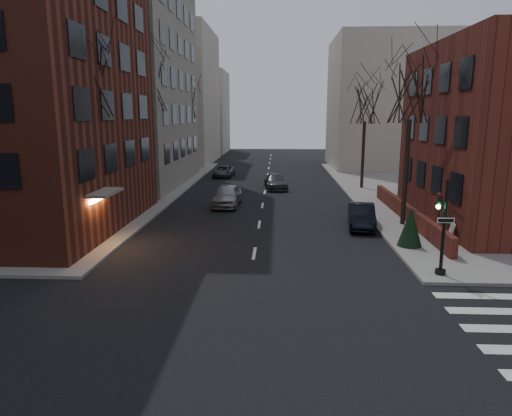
{
  "coord_description": "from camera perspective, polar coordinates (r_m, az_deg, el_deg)",
  "views": [
    {
      "loc": [
        1.11,
        -9.59,
        6.78
      ],
      "look_at": [
        0.02,
        13.41,
        2.0
      ],
      "focal_mm": 32.0,
      "sensor_mm": 36.0,
      "label": 1
    }
  ],
  "objects": [
    {
      "name": "ground",
      "position": [
        11.79,
        -3.45,
        -23.38
      ],
      "size": [
        160.0,
        160.0,
        0.0
      ],
      "primitive_type": "plane",
      "color": "black",
      "rests_on": "ground"
    },
    {
      "name": "building_left_tan",
      "position": [
        47.75,
        -20.88,
        19.7
      ],
      "size": [
        18.0,
        18.0,
        28.0
      ],
      "primitive_type": "cube",
      "color": "gray",
      "rests_on": "ground"
    },
    {
      "name": "low_wall_right",
      "position": [
        30.36,
        18.31,
        -0.52
      ],
      "size": [
        0.35,
        16.0,
        1.0
      ],
      "primitive_type": "cube",
      "color": "maroon",
      "rests_on": "sidewalk_far_right"
    },
    {
      "name": "building_distant_la",
      "position": [
        66.6,
        -11.6,
        13.41
      ],
      "size": [
        14.0,
        16.0,
        18.0
      ],
      "primitive_type": "cube",
      "color": "#B8AD9C",
      "rests_on": "ground"
    },
    {
      "name": "building_distant_ra",
      "position": [
        61.2,
        16.22,
        12.42
      ],
      "size": [
        14.0,
        14.0,
        16.0
      ],
      "primitive_type": "cube",
      "color": "#B8AD9C",
      "rests_on": "ground"
    },
    {
      "name": "building_distant_lb",
      "position": [
        82.8,
        -7.25,
        11.79
      ],
      "size": [
        10.0,
        12.0,
        14.0
      ],
      "primitive_type": "cube",
      "color": "#B8AD9C",
      "rests_on": "ground"
    },
    {
      "name": "traffic_signal",
      "position": [
        20.39,
        22.23,
        -2.99
      ],
      "size": [
        0.76,
        0.44,
        4.0
      ],
      "color": "black",
      "rests_on": "sidewalk_far_right"
    },
    {
      "name": "tree_left_a",
      "position": [
        25.64,
        -20.74,
        14.78
      ],
      "size": [
        4.18,
        4.18,
        10.26
      ],
      "color": "#2D231C",
      "rests_on": "sidewalk_far_left"
    },
    {
      "name": "tree_left_b",
      "position": [
        37.0,
        -13.26,
        14.73
      ],
      "size": [
        4.4,
        4.4,
        10.8
      ],
      "color": "#2D231C",
      "rests_on": "sidewalk_far_left"
    },
    {
      "name": "tree_left_c",
      "position": [
        50.58,
        -8.81,
        13.01
      ],
      "size": [
        3.96,
        3.96,
        9.72
      ],
      "color": "#2D231C",
      "rests_on": "sidewalk_far_left"
    },
    {
      "name": "tree_right_a",
      "position": [
        28.67,
        18.83,
        13.62
      ],
      "size": [
        3.96,
        3.96,
        9.72
      ],
      "color": "#2D231C",
      "rests_on": "sidewalk_far_right"
    },
    {
      "name": "tree_right_b",
      "position": [
        42.3,
        13.52,
        12.51
      ],
      "size": [
        3.74,
        3.74,
        9.18
      ],
      "color": "#2D231C",
      "rests_on": "sidewalk_far_right"
    },
    {
      "name": "streetlamp_near",
      "position": [
        33.03,
        -13.77,
        6.98
      ],
      "size": [
        0.36,
        0.36,
        6.28
      ],
      "color": "black",
      "rests_on": "sidewalk_far_left"
    },
    {
      "name": "streetlamp_far",
      "position": [
        52.48,
        -7.6,
        8.85
      ],
      "size": [
        0.36,
        0.36,
        6.28
      ],
      "color": "black",
      "rests_on": "sidewalk_far_left"
    },
    {
      "name": "parked_sedan",
      "position": [
        28.27,
        13.03,
        -0.97
      ],
      "size": [
        2.02,
        4.49,
        1.43
      ],
      "primitive_type": "imported",
      "rotation": [
        0.0,
        0.0,
        -0.12
      ],
      "color": "black",
      "rests_on": "ground"
    },
    {
      "name": "car_lane_silver",
      "position": [
        34.01,
        -3.65,
        1.57
      ],
      "size": [
        2.06,
        4.75,
        1.59
      ],
      "primitive_type": "imported",
      "rotation": [
        0.0,
        0.0,
        -0.04
      ],
      "color": "#98979C",
      "rests_on": "ground"
    },
    {
      "name": "car_lane_gray",
      "position": [
        41.94,
        2.49,
        3.35
      ],
      "size": [
        2.36,
        4.83,
        1.35
      ],
      "primitive_type": "imported",
      "rotation": [
        0.0,
        0.0,
        0.1
      ],
      "color": "#38383C",
      "rests_on": "ground"
    },
    {
      "name": "car_lane_far",
      "position": [
        49.97,
        -4.07,
        4.6
      ],
      "size": [
        2.22,
        4.45,
        1.21
      ],
      "primitive_type": "imported",
      "rotation": [
        0.0,
        0.0,
        -0.05
      ],
      "color": "#444349",
      "rests_on": "ground"
    },
    {
      "name": "sandwich_board",
      "position": [
        26.22,
        23.6,
        -2.76
      ],
      "size": [
        0.49,
        0.67,
        1.03
      ],
      "primitive_type": "cube",
      "rotation": [
        0.0,
        0.0,
        -0.05
      ],
      "color": "silver",
      "rests_on": "sidewalk_far_right"
    },
    {
      "name": "evergreen_shrub",
      "position": [
        24.4,
        18.74,
        -2.22
      ],
      "size": [
        1.22,
        1.22,
        2.03
      ],
      "primitive_type": "cone",
      "rotation": [
        0.0,
        0.0,
        -0.0
      ],
      "color": "black",
      "rests_on": "sidewalk_far_right"
    }
  ]
}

